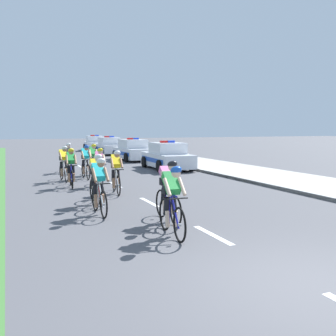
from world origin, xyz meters
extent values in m
plane|color=#4C4C51|center=(0.00, 0.00, 0.00)|extent=(160.00, 160.00, 0.00)
cube|color=#A3A099|center=(7.23, 14.00, 0.06)|extent=(3.90, 60.00, 0.12)
cube|color=#9E9E99|center=(5.36, 14.00, 0.07)|extent=(0.16, 60.00, 0.13)
cube|color=white|center=(0.00, 2.97, 0.00)|extent=(0.14, 1.60, 0.01)
cube|color=white|center=(0.00, 6.97, 0.00)|extent=(0.14, 1.60, 0.01)
cube|color=white|center=(0.00, 10.97, 0.00)|extent=(0.14, 1.60, 0.01)
cube|color=white|center=(0.00, 14.97, 0.00)|extent=(0.14, 1.60, 0.01)
cube|color=white|center=(0.00, 18.97, 0.00)|extent=(0.14, 1.60, 0.01)
cube|color=white|center=(0.00, 22.97, 0.00)|extent=(0.14, 1.60, 0.01)
cube|color=white|center=(0.00, 26.97, 0.00)|extent=(0.14, 1.60, 0.01)
torus|color=black|center=(-0.89, 2.75, 0.36)|extent=(0.10, 0.73, 0.72)
cylinder|color=#99999E|center=(-0.89, 2.75, 0.36)|extent=(0.06, 0.06, 0.06)
torus|color=black|center=(-0.81, 3.75, 0.36)|extent=(0.10, 0.73, 0.72)
cylinder|color=#99999E|center=(-0.81, 3.75, 0.36)|extent=(0.06, 0.06, 0.06)
cylinder|color=#1E1E99|center=(-0.85, 3.20, 0.90)|extent=(0.08, 0.55, 0.04)
cylinder|color=#1E1E99|center=(-0.87, 3.03, 0.58)|extent=(0.08, 0.48, 0.63)
cylinder|color=#1E1E99|center=(-0.84, 3.40, 0.60)|extent=(0.04, 0.04, 0.65)
cylinder|color=black|center=(-0.88, 2.85, 0.88)|extent=(0.42, 0.06, 0.03)
cube|color=black|center=(-0.84, 3.40, 0.94)|extent=(0.12, 0.23, 0.05)
cube|color=green|center=(-0.85, 3.28, 1.14)|extent=(0.32, 0.56, 0.47)
cube|color=black|center=(-0.84, 3.39, 0.98)|extent=(0.30, 0.22, 0.18)
cylinder|color=black|center=(-0.75, 3.33, 0.64)|extent=(0.13, 0.23, 0.40)
cylinder|color=beige|center=(-0.76, 3.25, 0.37)|extent=(0.10, 0.16, 0.36)
cylinder|color=black|center=(-0.93, 3.35, 0.64)|extent=(0.12, 0.18, 0.40)
cylinder|color=beige|center=(-0.94, 3.27, 0.37)|extent=(0.10, 0.13, 0.36)
cylinder|color=beige|center=(-0.70, 3.05, 1.09)|extent=(0.11, 0.41, 0.35)
cylinder|color=beige|center=(-1.02, 3.07, 1.09)|extent=(0.11, 0.41, 0.35)
sphere|color=beige|center=(-0.87, 2.98, 1.38)|extent=(0.19, 0.19, 0.19)
ellipsoid|color=blue|center=(-0.87, 2.97, 1.45)|extent=(0.25, 0.33, 0.24)
torus|color=black|center=(-0.44, 3.96, 0.36)|extent=(0.06, 0.72, 0.72)
cylinder|color=#99999E|center=(-0.44, 3.96, 0.36)|extent=(0.06, 0.06, 0.06)
torus|color=black|center=(-0.41, 4.96, 0.36)|extent=(0.06, 0.72, 0.72)
cylinder|color=#99999E|center=(-0.41, 4.96, 0.36)|extent=(0.06, 0.06, 0.06)
cylinder|color=#1E1E99|center=(-0.43, 4.41, 0.90)|extent=(0.05, 0.55, 0.04)
cylinder|color=#1E1E99|center=(-0.43, 4.23, 0.58)|extent=(0.05, 0.48, 0.63)
cylinder|color=#1E1E99|center=(-0.42, 4.61, 0.60)|extent=(0.04, 0.04, 0.65)
cylinder|color=black|center=(-0.44, 4.06, 0.88)|extent=(0.42, 0.04, 0.03)
cube|color=black|center=(-0.42, 4.61, 0.94)|extent=(0.11, 0.22, 0.05)
cube|color=pink|center=(-0.43, 4.48, 1.14)|extent=(0.30, 0.56, 0.45)
cube|color=black|center=(-0.42, 4.60, 0.98)|extent=(0.29, 0.21, 0.18)
cylinder|color=black|center=(-0.34, 4.54, 0.64)|extent=(0.12, 0.23, 0.40)
cylinder|color=beige|center=(-0.34, 4.46, 0.37)|extent=(0.09, 0.16, 0.36)
cylinder|color=black|center=(-0.52, 4.55, 0.64)|extent=(0.11, 0.17, 0.40)
cylinder|color=beige|center=(-0.52, 4.47, 0.37)|extent=(0.09, 0.12, 0.36)
cylinder|color=beige|center=(-0.27, 4.26, 1.09)|extent=(0.09, 0.40, 0.35)
cylinder|color=beige|center=(-0.59, 4.27, 1.09)|extent=(0.09, 0.40, 0.35)
sphere|color=beige|center=(-0.44, 4.18, 1.38)|extent=(0.19, 0.19, 0.19)
ellipsoid|color=black|center=(-0.44, 4.17, 1.45)|extent=(0.24, 0.32, 0.24)
torus|color=black|center=(-1.81, 5.38, 0.36)|extent=(0.05, 0.72, 0.72)
cylinder|color=#99999E|center=(-1.81, 5.38, 0.36)|extent=(0.06, 0.06, 0.06)
torus|color=black|center=(-1.81, 6.38, 0.36)|extent=(0.05, 0.72, 0.72)
cylinder|color=#99999E|center=(-1.81, 6.38, 0.36)|extent=(0.06, 0.06, 0.06)
cylinder|color=white|center=(-1.81, 5.83, 0.90)|extent=(0.04, 0.55, 0.04)
cylinder|color=white|center=(-1.81, 5.65, 0.58)|extent=(0.04, 0.48, 0.63)
cylinder|color=white|center=(-1.81, 6.03, 0.60)|extent=(0.04, 0.04, 0.65)
cylinder|color=black|center=(-1.81, 5.48, 0.88)|extent=(0.42, 0.03, 0.03)
cube|color=black|center=(-1.81, 6.03, 0.94)|extent=(0.10, 0.22, 0.05)
cube|color=#19B2B7|center=(-1.81, 5.90, 1.14)|extent=(0.28, 0.55, 0.46)
cube|color=black|center=(-1.81, 6.02, 0.98)|extent=(0.28, 0.20, 0.18)
cylinder|color=black|center=(-1.72, 5.97, 0.64)|extent=(0.11, 0.22, 0.40)
cylinder|color=#9E7051|center=(-1.72, 5.89, 0.37)|extent=(0.09, 0.15, 0.36)
cylinder|color=black|center=(-1.90, 5.97, 0.64)|extent=(0.11, 0.17, 0.40)
cylinder|color=#9E7051|center=(-1.90, 5.89, 0.37)|extent=(0.09, 0.12, 0.36)
cylinder|color=#9E7051|center=(-1.65, 5.69, 1.09)|extent=(0.08, 0.40, 0.35)
cylinder|color=#9E7051|center=(-1.97, 5.69, 1.09)|extent=(0.08, 0.40, 0.35)
sphere|color=#9E7051|center=(-1.81, 5.60, 1.38)|extent=(0.19, 0.19, 0.19)
ellipsoid|color=white|center=(-1.81, 5.59, 1.45)|extent=(0.23, 0.32, 0.24)
torus|color=black|center=(-1.54, 6.84, 0.36)|extent=(0.07, 0.73, 0.72)
cylinder|color=#99999E|center=(-1.54, 6.84, 0.36)|extent=(0.06, 0.06, 0.06)
torus|color=black|center=(-1.58, 7.84, 0.36)|extent=(0.07, 0.73, 0.72)
cylinder|color=#99999E|center=(-1.58, 7.84, 0.36)|extent=(0.06, 0.06, 0.06)
cylinder|color=#B21919|center=(-1.56, 7.29, 0.90)|extent=(0.05, 0.55, 0.04)
cylinder|color=#B21919|center=(-1.55, 7.12, 0.58)|extent=(0.06, 0.48, 0.63)
cylinder|color=#B21919|center=(-1.56, 7.49, 0.60)|extent=(0.04, 0.04, 0.65)
cylinder|color=black|center=(-1.55, 6.94, 0.88)|extent=(0.42, 0.04, 0.03)
cube|color=black|center=(-1.56, 7.49, 0.94)|extent=(0.11, 0.22, 0.05)
cube|color=yellow|center=(-1.56, 7.37, 1.14)|extent=(0.30, 0.55, 0.46)
cube|color=black|center=(-1.56, 7.48, 0.98)|extent=(0.29, 0.21, 0.18)
cylinder|color=black|center=(-1.47, 7.44, 0.64)|extent=(0.12, 0.23, 0.40)
cylinder|color=beige|center=(-1.47, 7.36, 0.37)|extent=(0.09, 0.16, 0.36)
cylinder|color=black|center=(-1.65, 7.43, 0.64)|extent=(0.12, 0.17, 0.40)
cylinder|color=beige|center=(-1.65, 7.35, 0.37)|extent=(0.09, 0.13, 0.36)
cylinder|color=beige|center=(-1.39, 7.16, 1.09)|extent=(0.09, 0.40, 0.35)
cylinder|color=beige|center=(-1.71, 7.15, 1.09)|extent=(0.09, 0.40, 0.35)
sphere|color=beige|center=(-1.55, 7.07, 1.38)|extent=(0.19, 0.19, 0.19)
ellipsoid|color=white|center=(-1.55, 7.06, 1.45)|extent=(0.24, 0.32, 0.24)
torus|color=black|center=(-0.58, 8.45, 0.36)|extent=(0.12, 0.72, 0.72)
cylinder|color=#99999E|center=(-0.58, 8.45, 0.36)|extent=(0.07, 0.07, 0.06)
torus|color=black|center=(-0.47, 9.44, 0.36)|extent=(0.12, 0.72, 0.72)
cylinder|color=#99999E|center=(-0.47, 9.44, 0.36)|extent=(0.07, 0.07, 0.06)
cylinder|color=white|center=(-0.53, 8.90, 0.90)|extent=(0.09, 0.55, 0.04)
cylinder|color=white|center=(-0.55, 8.72, 0.58)|extent=(0.09, 0.48, 0.63)
cylinder|color=white|center=(-0.51, 9.10, 0.60)|extent=(0.04, 0.04, 0.65)
cylinder|color=black|center=(-0.56, 8.55, 0.88)|extent=(0.42, 0.07, 0.03)
cube|color=black|center=(-0.51, 9.10, 0.94)|extent=(0.12, 0.23, 0.05)
cube|color=yellow|center=(-0.52, 8.97, 1.14)|extent=(0.34, 0.57, 0.46)
cube|color=black|center=(-0.51, 9.09, 0.98)|extent=(0.30, 0.23, 0.18)
cylinder|color=black|center=(-0.42, 9.03, 0.64)|extent=(0.13, 0.23, 0.40)
cylinder|color=#9E7051|center=(-0.43, 8.95, 0.37)|extent=(0.11, 0.16, 0.36)
cylinder|color=black|center=(-0.60, 9.05, 0.64)|extent=(0.13, 0.18, 0.40)
cylinder|color=#9E7051|center=(-0.61, 8.97, 0.37)|extent=(0.10, 0.13, 0.36)
cylinder|color=#9E7051|center=(-0.38, 8.74, 1.09)|extent=(0.12, 0.41, 0.35)
cylinder|color=#9E7051|center=(-0.70, 8.78, 1.09)|extent=(0.12, 0.41, 0.35)
sphere|color=#9E7051|center=(-0.55, 8.67, 1.38)|extent=(0.19, 0.19, 0.19)
ellipsoid|color=white|center=(-0.55, 8.66, 1.45)|extent=(0.26, 0.34, 0.24)
torus|color=black|center=(-0.71, 10.37, 0.36)|extent=(0.10, 0.73, 0.72)
cylinder|color=#99999E|center=(-0.71, 10.37, 0.36)|extent=(0.06, 0.06, 0.06)
torus|color=black|center=(-0.63, 11.37, 0.36)|extent=(0.10, 0.73, 0.72)
cylinder|color=#99999E|center=(-0.63, 11.37, 0.36)|extent=(0.06, 0.06, 0.06)
cylinder|color=silver|center=(-0.68, 10.82, 0.90)|extent=(0.08, 0.55, 0.04)
cylinder|color=silver|center=(-0.69, 10.65, 0.58)|extent=(0.08, 0.48, 0.63)
cylinder|color=silver|center=(-0.66, 11.02, 0.60)|extent=(0.04, 0.04, 0.65)
cylinder|color=black|center=(-0.71, 10.47, 0.88)|extent=(0.42, 0.06, 0.03)
cube|color=black|center=(-0.66, 11.02, 0.94)|extent=(0.12, 0.23, 0.05)
cube|color=pink|center=(-0.67, 10.90, 1.14)|extent=(0.32, 0.56, 0.47)
cube|color=black|center=(-0.66, 11.01, 0.98)|extent=(0.30, 0.22, 0.18)
cylinder|color=black|center=(-0.57, 10.95, 0.64)|extent=(0.13, 0.23, 0.40)
cylinder|color=beige|center=(-0.58, 10.87, 0.37)|extent=(0.10, 0.16, 0.36)
cylinder|color=black|center=(-0.75, 10.97, 0.64)|extent=(0.12, 0.18, 0.40)
cylinder|color=beige|center=(-0.76, 10.89, 0.37)|extent=(0.10, 0.13, 0.36)
cylinder|color=beige|center=(-0.53, 10.67, 1.09)|extent=(0.11, 0.41, 0.35)
cylinder|color=beige|center=(-0.85, 10.70, 1.09)|extent=(0.11, 0.41, 0.35)
sphere|color=beige|center=(-0.69, 10.60, 1.38)|extent=(0.19, 0.19, 0.19)
ellipsoid|color=yellow|center=(-0.70, 10.59, 1.45)|extent=(0.26, 0.33, 0.24)
torus|color=black|center=(-1.79, 10.56, 0.36)|extent=(0.11, 0.73, 0.72)
cylinder|color=#99999E|center=(-1.79, 10.56, 0.36)|extent=(0.07, 0.07, 0.06)
torus|color=black|center=(-1.70, 11.56, 0.36)|extent=(0.11, 0.73, 0.72)
cylinder|color=#99999E|center=(-1.70, 11.56, 0.36)|extent=(0.07, 0.07, 0.06)
cylinder|color=#1E1E99|center=(-1.75, 11.01, 0.90)|extent=(0.09, 0.55, 0.04)
cylinder|color=#1E1E99|center=(-1.77, 10.84, 0.58)|extent=(0.08, 0.48, 0.63)
cylinder|color=#1E1E99|center=(-1.73, 11.21, 0.60)|extent=(0.04, 0.04, 0.65)
cylinder|color=black|center=(-1.78, 10.66, 0.88)|extent=(0.42, 0.07, 0.03)
cube|color=black|center=(-1.73, 11.21, 0.94)|extent=(0.12, 0.23, 0.05)
cube|color=green|center=(-1.74, 11.08, 1.14)|extent=(0.33, 0.57, 0.44)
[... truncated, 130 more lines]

